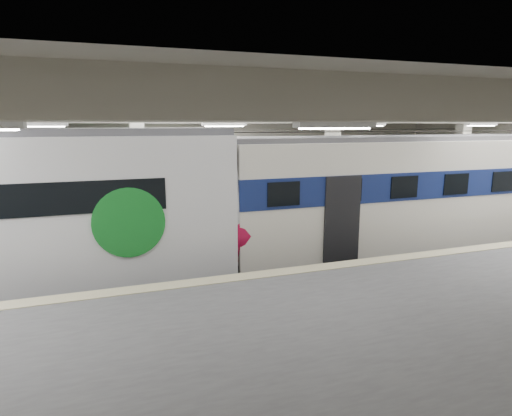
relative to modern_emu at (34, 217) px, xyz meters
name	(u,v)px	position (x,y,z in m)	size (l,w,h in m)	color
station_hall	(259,185)	(6.14, -1.74, 0.86)	(36.00, 24.00, 5.75)	black
modern_emu	(34,217)	(0.00, 0.00, 0.00)	(15.25, 3.14, 4.85)	white
older_rer	(400,194)	(12.42, 0.00, 0.00)	(13.80, 3.05, 4.54)	white
far_train	(13,189)	(-1.50, 5.50, 0.09)	(15.19, 3.50, 4.78)	white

